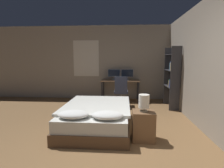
% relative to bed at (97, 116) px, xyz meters
% --- Properties ---
extents(ground_plane, '(20.00, 20.00, 0.00)m').
position_rel_bed_xyz_m(ground_plane, '(0.22, -1.27, -0.25)').
color(ground_plane, brown).
extents(wall_back, '(12.00, 0.08, 2.70)m').
position_rel_bed_xyz_m(wall_back, '(0.21, 2.92, 1.10)').
color(wall_back, '#9E9384').
rests_on(wall_back, ground_plane).
extents(wall_side_right, '(0.06, 12.00, 2.70)m').
position_rel_bed_xyz_m(wall_side_right, '(2.23, 0.23, 1.10)').
color(wall_side_right, '#9E9384').
rests_on(wall_side_right, ground_plane).
extents(bed, '(1.41, 1.95, 0.58)m').
position_rel_bed_xyz_m(bed, '(0.00, 0.00, 0.00)').
color(bed, brown).
rests_on(bed, ground_plane).
extents(nightstand, '(0.40, 0.37, 0.54)m').
position_rel_bed_xyz_m(nightstand, '(0.94, -0.53, 0.02)').
color(nightstand, brown).
rests_on(nightstand, ground_plane).
extents(bedside_lamp, '(0.19, 0.19, 0.31)m').
position_rel_bed_xyz_m(bedside_lamp, '(0.94, -0.53, 0.47)').
color(bedside_lamp, gray).
rests_on(bedside_lamp, nightstand).
extents(desk, '(1.37, 0.57, 0.73)m').
position_rel_bed_xyz_m(desk, '(0.45, 2.57, 0.38)').
color(desk, '#846042').
rests_on(desk, ground_plane).
extents(monitor_left, '(0.46, 0.16, 0.39)m').
position_rel_bed_xyz_m(monitor_left, '(0.20, 2.75, 0.71)').
color(monitor_left, '#B7B7BC').
rests_on(monitor_left, desk).
extents(monitor_right, '(0.46, 0.16, 0.39)m').
position_rel_bed_xyz_m(monitor_right, '(0.69, 2.75, 0.71)').
color(monitor_right, '#B7B7BC').
rests_on(monitor_right, desk).
extents(keyboard, '(0.35, 0.13, 0.02)m').
position_rel_bed_xyz_m(keyboard, '(0.45, 2.39, 0.49)').
color(keyboard, '#B7B7BC').
rests_on(keyboard, desk).
extents(computer_mouse, '(0.07, 0.05, 0.04)m').
position_rel_bed_xyz_m(computer_mouse, '(0.71, 2.39, 0.50)').
color(computer_mouse, '#B7B7BC').
rests_on(computer_mouse, desk).
extents(office_chair, '(0.52, 0.52, 0.95)m').
position_rel_bed_xyz_m(office_chair, '(0.49, 1.80, 0.12)').
color(office_chair, black).
rests_on(office_chair, ground_plane).
extents(bookshelf, '(0.29, 0.82, 1.84)m').
position_rel_bed_xyz_m(bookshelf, '(2.03, 1.72, 0.75)').
color(bookshelf, '#333338').
rests_on(bookshelf, ground_plane).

